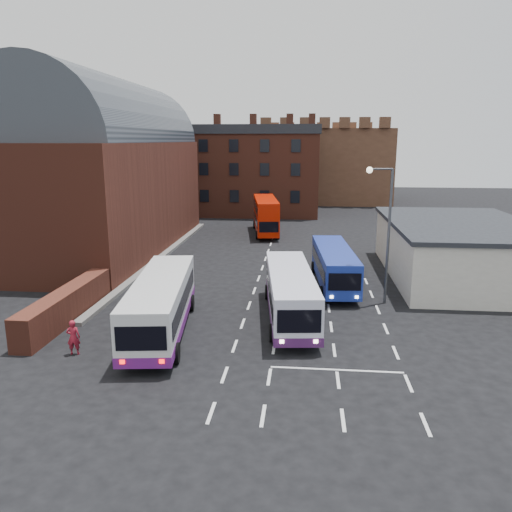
# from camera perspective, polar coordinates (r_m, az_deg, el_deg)

# --- Properties ---
(ground) EXTENTS (180.00, 180.00, 0.00)m
(ground) POSITION_cam_1_polar(r_m,az_deg,el_deg) (26.46, -2.20, -9.57)
(ground) COLOR black
(railway_station) EXTENTS (12.00, 28.00, 16.00)m
(railway_station) POSITION_cam_1_polar(r_m,az_deg,el_deg) (49.05, -17.22, 9.53)
(railway_station) COLOR #602B1E
(railway_station) RESTS_ON ground
(forecourt_wall) EXTENTS (1.20, 10.00, 1.80)m
(forecourt_wall) POSITION_cam_1_polar(r_m,az_deg,el_deg) (30.94, -20.82, -5.26)
(forecourt_wall) COLOR #602B1E
(forecourt_wall) RESTS_ON ground
(cream_building) EXTENTS (10.40, 16.40, 4.25)m
(cream_building) POSITION_cam_1_polar(r_m,az_deg,el_deg) (40.69, 22.13, 0.73)
(cream_building) COLOR beige
(cream_building) RESTS_ON ground
(brick_terrace) EXTENTS (22.00, 10.00, 11.00)m
(brick_terrace) POSITION_cam_1_polar(r_m,az_deg,el_deg) (70.96, -1.94, 9.30)
(brick_terrace) COLOR brown
(brick_terrace) RESTS_ON ground
(castle_keep) EXTENTS (22.00, 22.00, 12.00)m
(castle_keep) POSITION_cam_1_polar(r_m,az_deg,el_deg) (90.31, 7.49, 10.33)
(castle_keep) COLOR brown
(castle_keep) RESTS_ON ground
(bus_white_outbound) EXTENTS (3.92, 11.25, 3.00)m
(bus_white_outbound) POSITION_cam_1_polar(r_m,az_deg,el_deg) (27.33, -10.80, -5.08)
(bus_white_outbound) COLOR silver
(bus_white_outbound) RESTS_ON ground
(bus_white_inbound) EXTENTS (3.58, 10.73, 2.87)m
(bus_white_inbound) POSITION_cam_1_polar(r_m,az_deg,el_deg) (28.91, 3.94, -4.02)
(bus_white_inbound) COLOR silver
(bus_white_inbound) RESTS_ON ground
(bus_blue) EXTENTS (3.10, 10.16, 2.73)m
(bus_blue) POSITION_cam_1_polar(r_m,az_deg,el_deg) (35.85, 8.93, -0.91)
(bus_blue) COLOR #1A2F97
(bus_blue) RESTS_ON ground
(bus_red_double) EXTENTS (3.64, 10.08, 3.95)m
(bus_red_double) POSITION_cam_1_polar(r_m,az_deg,el_deg) (55.37, 1.12, 4.69)
(bus_red_double) COLOR #C21601
(bus_red_double) RESTS_ON ground
(street_lamp) EXTENTS (1.70, 0.72, 8.64)m
(street_lamp) POSITION_cam_1_polar(r_m,az_deg,el_deg) (31.83, 14.51, 3.68)
(street_lamp) COLOR #45484D
(street_lamp) RESTS_ON ground
(pedestrian_red) EXTENTS (0.71, 0.53, 1.76)m
(pedestrian_red) POSITION_cam_1_polar(r_m,az_deg,el_deg) (26.02, -20.14, -8.72)
(pedestrian_red) COLOR maroon
(pedestrian_red) RESTS_ON ground
(pedestrian_beige) EXTENTS (0.91, 0.79, 1.61)m
(pedestrian_beige) POSITION_cam_1_polar(r_m,az_deg,el_deg) (25.39, -12.71, -8.94)
(pedestrian_beige) COLOR tan
(pedestrian_beige) RESTS_ON ground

